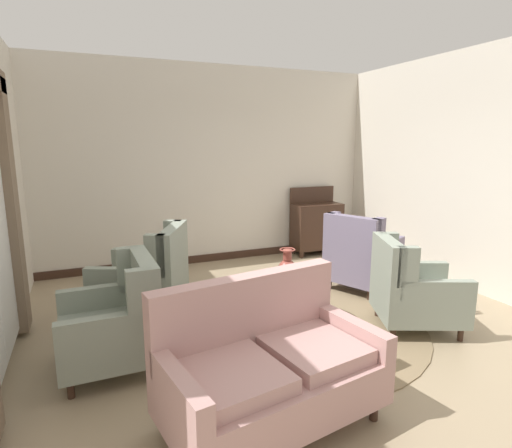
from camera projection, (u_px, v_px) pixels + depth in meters
name	position (u px, v px, depth m)	size (l,w,h in m)	color
ground	(305.00, 337.00, 4.16)	(8.52, 8.52, 0.00)	#9E896B
wall_back	(213.00, 166.00, 6.61)	(5.60, 0.08, 3.11)	silver
wall_right	(447.00, 170.00, 5.72)	(0.08, 4.26, 3.11)	silver
baseboard_back	(216.00, 257.00, 6.85)	(5.44, 0.03, 0.12)	#382319
area_rug	(291.00, 325.00, 4.43)	(2.81, 2.81, 0.01)	#847051
coffee_table	(284.00, 289.00, 4.33)	(0.98, 0.98, 0.49)	#382319
porcelain_vase	(287.00, 267.00, 4.32)	(0.19, 0.19, 0.35)	brown
settee	(268.00, 367.00, 2.83)	(1.59, 1.04, 0.99)	tan
armchair_near_window	(148.00, 279.00, 4.59)	(1.17, 1.15, 1.03)	gray
armchair_far_left	(361.00, 257.00, 5.44)	(1.08, 1.02, 1.03)	slate
armchair_back_corner	(412.00, 290.00, 4.30)	(1.04, 0.99, 0.96)	gray
armchair_foreground_right	(117.00, 321.00, 3.56)	(0.80, 0.85, 0.97)	gray
side_table	(359.00, 252.00, 5.84)	(0.53, 0.53, 0.68)	#382319
sideboard	(316.00, 225.00, 7.22)	(0.85, 0.41, 1.16)	#382319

